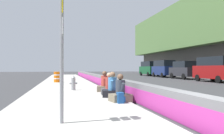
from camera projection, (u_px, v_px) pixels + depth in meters
jersey_barrier at (204, 115)px, 4.97m from camera, size 76.00×0.45×0.85m
route_sign_post at (62, 35)px, 5.45m from camera, size 0.44×0.09×3.60m
fire_hydrant at (73, 82)px, 13.42m from camera, size 0.26×0.46×0.88m
seated_person_foreground at (120, 93)px, 8.94m from camera, size 0.78×0.88×1.08m
seated_person_middle at (112, 89)px, 10.30m from camera, size 0.89×0.98×1.13m
seated_person_rear at (109, 88)px, 11.26m from camera, size 0.72×0.82×1.08m
seated_person_far at (105, 85)px, 12.70m from camera, size 0.84×0.93×1.13m
backpack at (121, 98)px, 8.51m from camera, size 0.32×0.28×0.40m
construction_barrel at (57, 77)px, 20.68m from camera, size 0.54×0.54×0.95m
parked_car_fourth at (216, 69)px, 23.18m from camera, size 5.15×2.20×2.56m
parked_car_midline at (184, 70)px, 29.38m from camera, size 4.80×2.07×2.28m
parked_car_far at (164, 68)px, 34.97m from camera, size 5.13×2.17×2.56m
parked_car_farther at (150, 68)px, 40.63m from camera, size 5.17×2.24×2.56m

